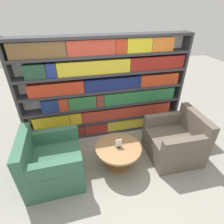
% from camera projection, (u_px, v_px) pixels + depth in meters
% --- Properties ---
extents(ground_plane, '(14.00, 14.00, 0.00)m').
position_uv_depth(ground_plane, '(124.00, 181.00, 2.84)').
color(ground_plane, gray).
extents(bookshelf, '(3.29, 0.30, 2.03)m').
position_uv_depth(bookshelf, '(105.00, 89.00, 3.48)').
color(bookshelf, silver).
rests_on(bookshelf, ground_plane).
extents(armchair_left, '(0.88, 0.88, 0.87)m').
position_uv_depth(armchair_left, '(52.00, 163.00, 2.76)').
color(armchair_left, '#336047').
rests_on(armchair_left, ground_plane).
extents(armchair_right, '(0.89, 0.88, 0.87)m').
position_uv_depth(armchair_right, '(175.00, 142.00, 3.20)').
color(armchair_right, brown).
rests_on(armchair_right, ground_plane).
extents(coffee_table, '(0.76, 0.76, 0.44)m').
position_uv_depth(coffee_table, '(118.00, 152.00, 2.96)').
color(coffee_table, olive).
rests_on(coffee_table, ground_plane).
extents(table_sign, '(0.10, 0.06, 0.16)m').
position_uv_depth(table_sign, '(119.00, 144.00, 2.86)').
color(table_sign, black).
rests_on(table_sign, coffee_table).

